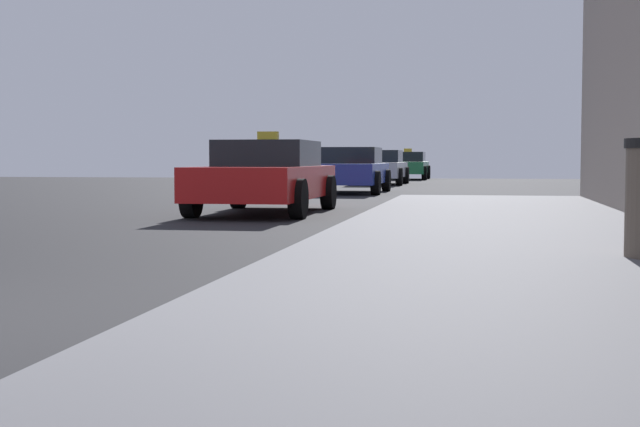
{
  "coord_description": "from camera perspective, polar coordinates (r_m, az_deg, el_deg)",
  "views": [
    {
      "loc": [
        3.71,
        -4.18,
        0.95
      ],
      "look_at": [
        2.26,
        4.04,
        0.45
      ],
      "focal_mm": 50.9,
      "sensor_mm": 36.0,
      "label": 1
    }
  ],
  "objects": [
    {
      "name": "sidewalk",
      "position": [
        4.28,
        13.86,
        -8.44
      ],
      "size": [
        4.0,
        32.0,
        0.15
      ],
      "primitive_type": "cube",
      "color": "#5B5B60",
      "rests_on": "ground_plane"
    },
    {
      "name": "car_red",
      "position": [
        15.89,
        -3.42,
        2.36
      ],
      "size": [
        1.97,
        4.51,
        1.43
      ],
      "rotation": [
        0.0,
        0.0,
        3.14
      ],
      "color": "red",
      "rests_on": "ground_plane"
    },
    {
      "name": "car_blue",
      "position": [
        25.32,
        1.9,
        2.77
      ],
      "size": [
        1.99,
        4.27,
        1.27
      ],
      "rotation": [
        0.0,
        0.0,
        3.14
      ],
      "color": "#233899",
      "rests_on": "ground_plane"
    },
    {
      "name": "car_green",
      "position": [
        42.34,
        5.52,
        3.03
      ],
      "size": [
        1.95,
        4.35,
        1.43
      ],
      "rotation": [
        0.0,
        0.0,
        3.14
      ],
      "color": "#196638",
      "rests_on": "ground_plane"
    },
    {
      "name": "car_silver",
      "position": [
        33.81,
        3.78,
        2.94
      ],
      "size": [
        1.93,
        4.58,
        1.27
      ],
      "rotation": [
        0.0,
        0.0,
        3.14
      ],
      "color": "#B7B7BF",
      "rests_on": "ground_plane"
    }
  ]
}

